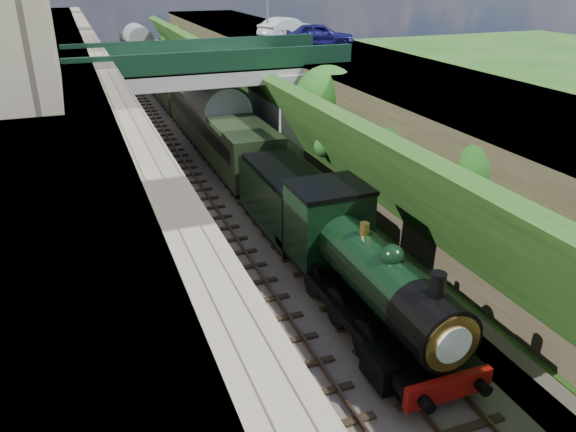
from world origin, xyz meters
The scene contains 17 objects.
ground centered at (0.00, 0.00, 0.00)m, with size 160.00×160.00×0.00m, color #1E4714.
trackbed centered at (0.00, 20.00, 0.10)m, with size 10.00×90.00×0.20m, color #473F38.
retaining_wall centered at (-5.50, 20.00, 3.50)m, with size 1.00×90.00×7.00m, color #756B56.
street_plateau_left centered at (-9.00, 20.00, 3.50)m, with size 6.00×90.00×7.00m, color #262628.
street_plateau_right centered at (9.50, 20.00, 3.12)m, with size 8.00×90.00×6.25m, color #262628.
embankment_slope centered at (5.08, 20.12, 2.90)m, with size 4.56×91.13×6.59m.
track_left centered at (-2.00, 20.00, 0.25)m, with size 2.50×90.00×0.20m.
track_right centered at (1.20, 20.00, 0.25)m, with size 2.50×90.00×0.20m.
road_bridge centered at (0.94, 24.00, 4.08)m, with size 16.00×6.40×7.25m.
tree centered at (5.91, 18.54, 4.65)m, with size 3.60×3.80×6.60m.
car_blue centered at (9.36, 27.56, 7.06)m, with size 1.92×4.76×1.62m, color navy.
car_silver centered at (9.08, 33.27, 7.04)m, with size 1.67×4.78×1.57m, color silver.
locomotive centered at (1.20, 5.15, 1.89)m, with size 3.10×10.22×3.83m.
tender centered at (1.20, 12.51, 1.62)m, with size 2.70×6.00×3.05m.
coach_front centered at (1.20, 25.11, 2.05)m, with size 2.90×18.00×3.70m.
coach_middle centered at (1.20, 43.91, 2.05)m, with size 2.90×18.00×3.70m.
coach_rear centered at (1.20, 62.71, 2.05)m, with size 2.90×18.00×3.70m.
Camera 1 is at (-7.16, -9.42, 11.42)m, focal length 35.00 mm.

